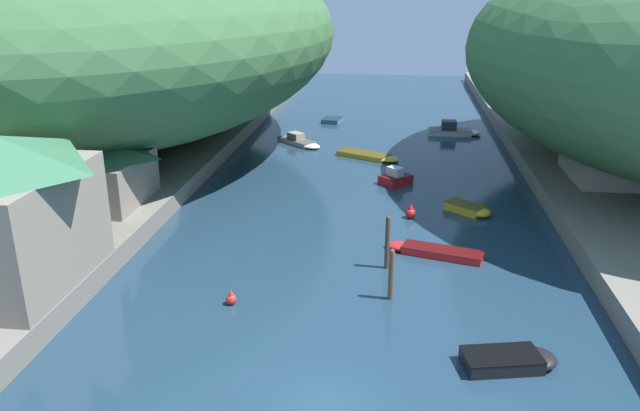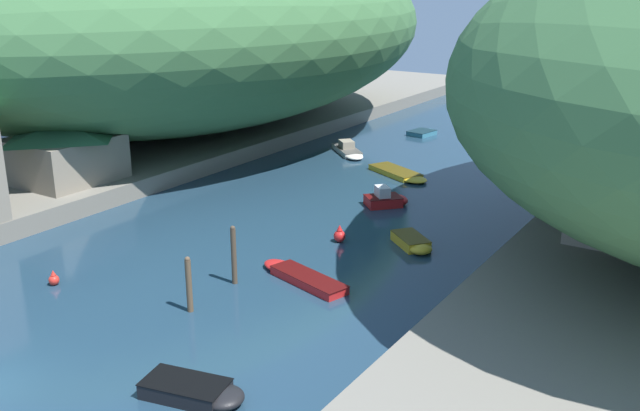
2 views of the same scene
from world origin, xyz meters
The scene contains 19 objects.
water_surface centered at (0.00, 30.00, 0.00)m, with size 130.00×130.00×0.00m, color #1E384C.
left_bank centered at (-24.84, 30.00, 0.69)m, with size 22.00×120.00×1.39m.
hillside_left centered at (-25.94, 39.60, 11.38)m, with size 43.85×61.39×19.99m.
waterfront_building centered at (-17.14, 6.63, 5.49)m, with size 7.04×9.76×7.98m.
boathouse_shed centered at (-18.62, 19.11, 3.82)m, with size 7.02×7.59×4.72m.
right_bank_cottage centered at (18.82, 29.73, 3.97)m, with size 4.90×8.34×5.00m.
boat_mid_channel centered at (8.10, 4.06, 0.33)m, with size 4.59×2.67×0.67m.
boat_small_dinghy centered at (-5.34, 54.42, 0.24)m, with size 2.55×3.77×0.49m.
boat_navy_launch centered at (8.15, 23.86, 0.32)m, with size 3.72×3.42×0.64m.
boat_red_skiff centered at (4.92, 16.00, 0.24)m, with size 6.44×3.10×0.48m.
boat_yellow_tender centered at (2.76, 30.61, 0.47)m, with size 3.44×3.52×1.48m.
boat_cabin_cruiser centered at (8.99, 49.17, 0.47)m, with size 5.84×2.27×1.57m.
boat_white_cruiser centered at (-7.62, 42.52, 0.36)m, with size 5.39×5.12×1.19m.
boat_near_quay centered at (0.04, 38.26, 0.21)m, with size 6.63×4.66×0.44m.
mooring_post_nearest centered at (2.48, 9.74, 1.50)m, with size 0.31×0.31×2.99m.
mooring_post_second centered at (2.18, 13.65, 1.70)m, with size 0.30×0.30×3.38m.
channel_buoy_near centered at (-6.04, 8.08, 0.34)m, with size 0.58×0.58×0.87m.
channel_buoy_far centered at (3.72, 22.27, 0.45)m, with size 0.77×0.77×1.15m.
person_on_quay centered at (-16.15, 8.00, 2.36)m, with size 0.30×0.42×1.69m.
Camera 1 is at (2.39, -20.94, 16.58)m, focal length 35.00 mm.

